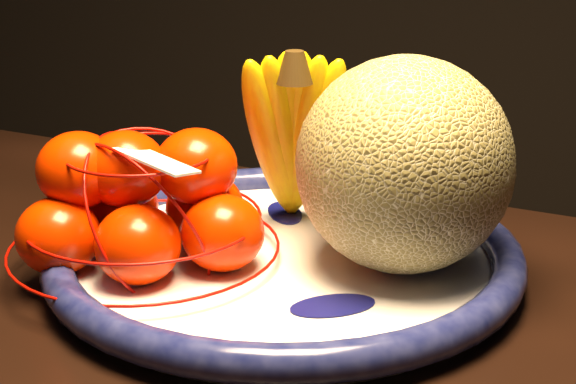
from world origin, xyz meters
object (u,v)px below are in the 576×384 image
(fruit_bowl, at_px, (284,255))
(mandarin_bag, at_px, (143,207))
(cantaloupe, at_px, (404,165))
(banana_bunch, at_px, (293,130))

(fruit_bowl, bearing_deg, mandarin_bag, -156.86)
(cantaloupe, bearing_deg, banana_bunch, 154.33)
(cantaloupe, bearing_deg, fruit_bowl, -172.07)
(banana_bunch, bearing_deg, fruit_bowl, -98.41)
(cantaloupe, xyz_separation_m, banana_bunch, (-0.11, 0.05, 0.00))
(fruit_bowl, xyz_separation_m, mandarin_bag, (-0.11, -0.05, 0.05))
(fruit_bowl, relative_size, mandarin_bag, 1.46)
(fruit_bowl, distance_m, banana_bunch, 0.12)
(mandarin_bag, bearing_deg, cantaloupe, 16.19)
(fruit_bowl, height_order, cantaloupe, cantaloupe)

